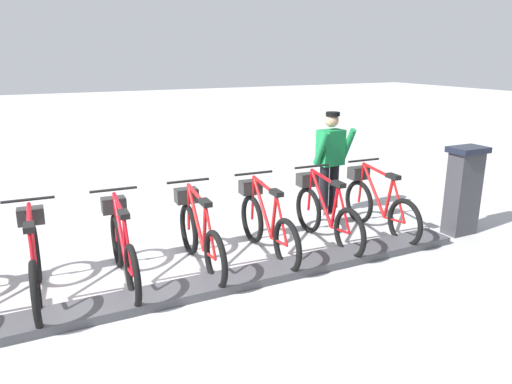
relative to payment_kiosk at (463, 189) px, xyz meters
The scene contains 10 objects.
ground_plane 4.56m from the payment_kiosk, 90.68° to the left, with size 60.00×60.00×0.00m, color #B4B3B5.
dock_rail_base 4.55m from the payment_kiosk, 90.68° to the left, with size 0.44×8.10×0.10m, color #47474C.
payment_kiosk is the anchor object (origin of this frame).
bike_docked_0 1.22m from the payment_kiosk, 61.57° to the left, with size 1.72×0.54×1.02m.
bike_docked_1 2.06m from the payment_kiosk, 73.81° to the left, with size 1.72×0.54×1.02m.
bike_docked_2 2.95m from the payment_kiosk, 78.78° to the left, with size 1.72×0.54×1.02m.
bike_docked_3 3.84m from the payment_kiosk, 81.43° to the left, with size 1.72×0.54×1.02m.
bike_docked_4 4.75m from the payment_kiosk, 83.07° to the left, with size 1.72×0.54×1.02m.
bike_docked_5 5.65m from the payment_kiosk, 84.19° to the left, with size 1.72×0.54×1.02m.
worker_near_rack 2.00m from the payment_kiosk, 37.18° to the left, with size 0.47×0.64×1.66m.
Camera 1 is at (-4.62, 1.10, 2.54)m, focal length 34.06 mm.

